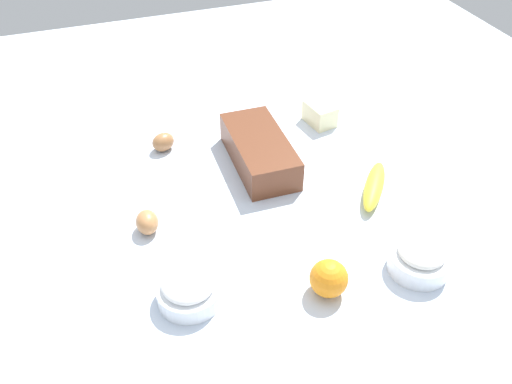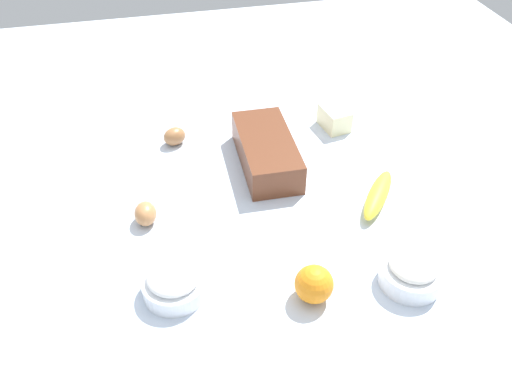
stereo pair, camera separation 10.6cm
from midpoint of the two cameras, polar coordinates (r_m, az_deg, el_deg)
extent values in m
cube|color=silver|center=(1.26, -2.40, -1.82)|extent=(2.40, 2.40, 0.02)
cube|color=brown|center=(1.36, -1.89, 4.36)|extent=(0.28, 0.13, 0.08)
cube|color=black|center=(1.36, -1.89, 4.49)|extent=(0.27, 0.12, 0.07)
cylinder|color=white|center=(1.14, 14.49, -7.33)|extent=(0.13, 0.13, 0.04)
torus|color=white|center=(1.12, 14.65, -6.69)|extent=(0.13, 0.13, 0.01)
ellipsoid|color=white|center=(1.11, 14.74, -6.28)|extent=(0.10, 0.10, 0.03)
cylinder|color=white|center=(1.07, -10.04, -10.69)|extent=(0.13, 0.13, 0.04)
torus|color=white|center=(1.05, -10.14, -10.13)|extent=(0.13, 0.13, 0.01)
ellipsoid|color=white|center=(1.04, -10.22, -9.70)|extent=(0.10, 0.10, 0.04)
ellipsoid|color=yellow|center=(1.30, 10.27, 0.56)|extent=(0.18, 0.15, 0.04)
sphere|color=orange|center=(1.05, 4.92, -9.32)|extent=(0.08, 0.08, 0.08)
cube|color=#F4EDB2|center=(1.53, 4.87, 8.28)|extent=(0.10, 0.08, 0.06)
ellipsoid|color=#A06B41|center=(1.45, -11.99, 5.20)|extent=(0.07, 0.08, 0.05)
ellipsoid|color=#B37949|center=(1.22, -14.09, -3.10)|extent=(0.07, 0.05, 0.05)
camera|label=1|loc=(0.05, -92.47, -2.10)|focal=37.37mm
camera|label=2|loc=(0.05, 87.53, 2.10)|focal=37.37mm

